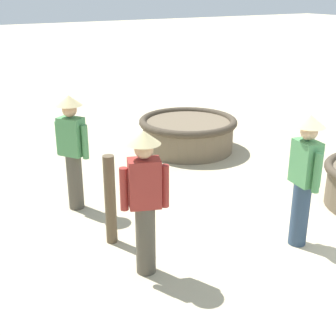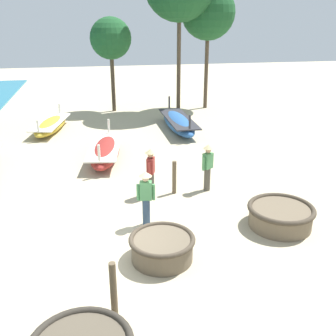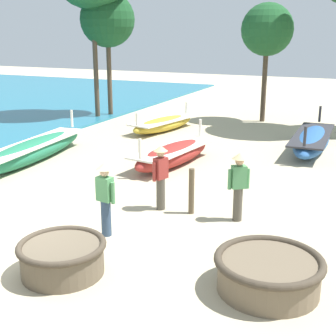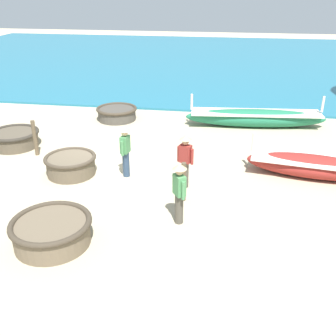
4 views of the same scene
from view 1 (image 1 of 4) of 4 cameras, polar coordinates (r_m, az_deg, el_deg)
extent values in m
cylinder|color=brown|center=(9.25, 2.43, 3.97)|extent=(1.78, 1.78, 0.57)
torus|color=#42382B|center=(9.17, 2.46, 5.68)|extent=(1.92, 1.92, 0.14)
cylinder|color=#4C473D|center=(6.86, -11.26, -1.64)|extent=(0.22, 0.22, 0.82)
cube|color=#4C8E56|center=(6.64, -11.68, 3.78)|extent=(0.40, 0.37, 0.54)
sphere|color=tan|center=(6.53, -11.92, 6.96)|extent=(0.20, 0.20, 0.20)
cylinder|color=#4C8E56|center=(6.53, -10.09, 3.14)|extent=(0.09, 0.09, 0.48)
cylinder|color=#4C8E56|center=(6.78, -13.15, 3.59)|extent=(0.09, 0.09, 0.48)
cone|color=#D1BC84|center=(6.50, -12.01, 8.07)|extent=(0.36, 0.36, 0.14)
cylinder|color=#2D425B|center=(6.02, 15.77, -5.43)|extent=(0.22, 0.22, 0.82)
cube|color=#4C8E56|center=(5.76, 16.43, 0.64)|extent=(0.37, 0.27, 0.54)
sphere|color=#DBB28E|center=(5.64, 16.83, 4.25)|extent=(0.20, 0.20, 0.20)
cylinder|color=#4C8E56|center=(5.62, 17.72, -0.58)|extent=(0.09, 0.09, 0.48)
cylinder|color=#4C8E56|center=(5.94, 15.12, 0.88)|extent=(0.09, 0.09, 0.48)
cone|color=#D1BC84|center=(5.61, 16.97, 5.52)|extent=(0.36, 0.36, 0.14)
cylinder|color=#4C473D|center=(5.25, -2.74, -8.71)|extent=(0.22, 0.22, 0.82)
cube|color=maroon|center=(4.95, -2.88, -1.87)|extent=(0.32, 0.40, 0.54)
sphere|color=tan|center=(4.81, -2.96, 2.29)|extent=(0.20, 0.20, 0.20)
cylinder|color=maroon|center=(5.00, -0.37, -2.22)|extent=(0.09, 0.09, 0.48)
cylinder|color=maroon|center=(4.95, -5.40, -2.58)|extent=(0.09, 0.09, 0.48)
cone|color=#D1BC84|center=(4.77, -2.99, 3.77)|extent=(0.36, 0.36, 0.14)
cylinder|color=brown|center=(5.81, -7.06, -3.91)|extent=(0.14, 0.14, 1.16)
camera|label=2|loc=(14.52, 55.06, 23.71)|focal=42.00mm
camera|label=3|loc=(15.09, 25.88, 24.49)|focal=50.00mm
camera|label=4|loc=(14.80, -30.82, 28.74)|focal=42.00mm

